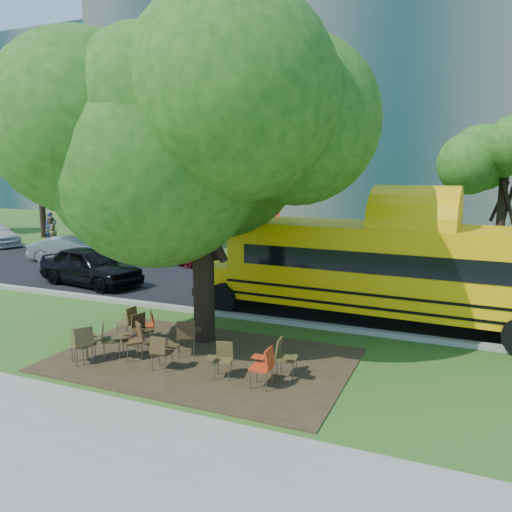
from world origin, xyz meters
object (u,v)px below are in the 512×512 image
at_px(chair_11, 187,334).
at_px(bg_car_silver, 67,249).
at_px(chair_1, 109,337).
at_px(chair_9, 148,323).
at_px(pedestrian_a, 51,228).
at_px(chair_6, 264,363).
at_px(chair_4, 162,349).
at_px(bg_car_red, 184,250).
at_px(school_bus, 409,269).
at_px(chair_7, 284,354).
at_px(chair_3, 134,337).
at_px(chair_8, 129,319).
at_px(chair_5, 222,356).
at_px(chair_2, 83,341).
at_px(chair_10, 141,327).
at_px(main_tree, 201,140).
at_px(black_car, 91,266).
at_px(chair_0, 83,342).
at_px(pedestrian_b, 51,231).

distance_m(chair_11, bg_car_silver, 15.49).
bearing_deg(chair_11, bg_car_silver, 114.33).
bearing_deg(chair_1, bg_car_silver, -172.87).
relative_size(chair_9, pedestrian_a, 0.39).
bearing_deg(chair_1, chair_6, 48.93).
relative_size(chair_4, bg_car_red, 0.19).
xyz_separation_m(school_bus, chair_9, (-6.24, -3.98, -1.23)).
xyz_separation_m(chair_11, bg_car_red, (-6.70, 10.91, 0.05)).
height_order(chair_7, bg_car_silver, bg_car_silver).
xyz_separation_m(chair_1, chair_9, (0.06, 1.52, -0.08)).
relative_size(chair_3, chair_8, 1.00).
bearing_deg(chair_4, chair_9, 127.10).
bearing_deg(bg_car_red, chair_5, -130.06).
bearing_deg(chair_6, chair_9, 67.57).
relative_size(chair_2, chair_10, 1.06).
relative_size(main_tree, chair_3, 9.91).
relative_size(chair_11, black_car, 0.21).
distance_m(chair_5, chair_10, 2.93).
height_order(main_tree, bg_car_silver, main_tree).
height_order(school_bus, pedestrian_a, school_bus).
bearing_deg(chair_5, chair_3, -17.87).
bearing_deg(chair_0, chair_9, 89.05).
height_order(main_tree, chair_5, main_tree).
height_order(school_bus, chair_5, school_bus).
bearing_deg(black_car, chair_11, -115.77).
bearing_deg(chair_6, bg_car_silver, 55.11).
bearing_deg(chair_10, bg_car_red, -134.64).
xyz_separation_m(chair_2, pedestrian_a, (-15.86, 14.81, 0.41)).
xyz_separation_m(chair_9, pedestrian_b, (-15.70, 12.20, 0.41)).
bearing_deg(bg_car_silver, chair_8, -154.51).
height_order(school_bus, bg_car_silver, school_bus).
bearing_deg(main_tree, chair_10, -138.30).
bearing_deg(chair_7, pedestrian_b, -128.92).
distance_m(chair_8, chair_9, 0.55).
bearing_deg(chair_7, pedestrian_a, -129.35).
height_order(chair_1, chair_9, chair_1).
distance_m(chair_1, chair_9, 1.53).
bearing_deg(chair_4, chair_3, 154.29).
bearing_deg(chair_2, chair_7, -46.38).
height_order(chair_4, pedestrian_b, pedestrian_b).
bearing_deg(chair_2, chair_1, -1.71).
xyz_separation_m(chair_3, chair_8, (-1.04, 1.16, 0.00)).
xyz_separation_m(chair_7, pedestrian_b, (-19.92, 13.14, 0.33)).
relative_size(school_bus, chair_5, 15.10).
height_order(chair_9, black_car, black_car).
bearing_deg(chair_11, black_car, 115.88).
height_order(school_bus, chair_9, school_bus).
xyz_separation_m(main_tree, chair_7, (2.79, -1.47, -4.70)).
xyz_separation_m(chair_8, chair_11, (2.14, -0.54, 0.03)).
relative_size(chair_9, pedestrian_b, 0.44).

